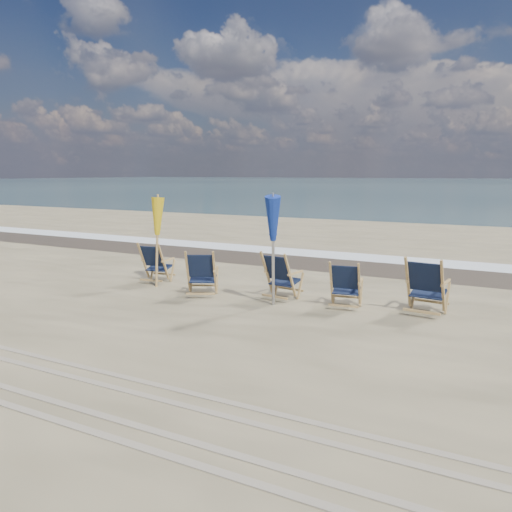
{
  "coord_description": "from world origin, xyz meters",
  "views": [
    {
      "loc": [
        4.65,
        -6.8,
        2.59
      ],
      "look_at": [
        0.0,
        2.2,
        0.9
      ],
      "focal_mm": 35.0,
      "sensor_mm": 36.0,
      "label": 1
    }
  ],
  "objects_px": {
    "beach_chair_0": "(164,264)",
    "beach_chair_3": "(359,286)",
    "beach_chair_1": "(215,274)",
    "umbrella_yellow": "(156,221)",
    "umbrella_blue": "(273,222)",
    "beach_chair_2": "(290,278)",
    "beach_chair_4": "(443,289)"
  },
  "relations": [
    {
      "from": "beach_chair_4",
      "to": "beach_chair_1",
      "type": "bearing_deg",
      "value": 12.6
    },
    {
      "from": "umbrella_blue",
      "to": "beach_chair_1",
      "type": "bearing_deg",
      "value": 172.05
    },
    {
      "from": "umbrella_blue",
      "to": "beach_chair_3",
      "type": "bearing_deg",
      "value": 21.18
    },
    {
      "from": "beach_chair_0",
      "to": "umbrella_yellow",
      "type": "bearing_deg",
      "value": 82.89
    },
    {
      "from": "beach_chair_1",
      "to": "beach_chair_2",
      "type": "relative_size",
      "value": 0.99
    },
    {
      "from": "beach_chair_0",
      "to": "beach_chair_4",
      "type": "relative_size",
      "value": 0.89
    },
    {
      "from": "beach_chair_0",
      "to": "umbrella_blue",
      "type": "relative_size",
      "value": 0.45
    },
    {
      "from": "beach_chair_0",
      "to": "beach_chair_1",
      "type": "xyz_separation_m",
      "value": [
        1.71,
        -0.5,
        0.01
      ]
    },
    {
      "from": "beach_chair_3",
      "to": "beach_chair_4",
      "type": "distance_m",
      "value": 1.48
    },
    {
      "from": "umbrella_yellow",
      "to": "beach_chair_1",
      "type": "bearing_deg",
      "value": -9.36
    },
    {
      "from": "beach_chair_4",
      "to": "umbrella_yellow",
      "type": "relative_size",
      "value": 0.55
    },
    {
      "from": "beach_chair_0",
      "to": "beach_chair_1",
      "type": "height_order",
      "value": "beach_chair_1"
    },
    {
      "from": "beach_chair_0",
      "to": "beach_chair_3",
      "type": "relative_size",
      "value": 1.04
    },
    {
      "from": "beach_chair_0",
      "to": "beach_chair_3",
      "type": "height_order",
      "value": "beach_chair_0"
    },
    {
      "from": "beach_chair_0",
      "to": "beach_chair_2",
      "type": "xyz_separation_m",
      "value": [
        3.29,
        -0.16,
        0.02
      ]
    },
    {
      "from": "umbrella_yellow",
      "to": "beach_chair_2",
      "type": "bearing_deg",
      "value": 0.96
    },
    {
      "from": "beach_chair_3",
      "to": "umbrella_blue",
      "type": "relative_size",
      "value": 0.43
    },
    {
      "from": "beach_chair_0",
      "to": "umbrella_yellow",
      "type": "height_order",
      "value": "umbrella_yellow"
    },
    {
      "from": "beach_chair_1",
      "to": "umbrella_blue",
      "type": "distance_m",
      "value": 1.88
    },
    {
      "from": "beach_chair_1",
      "to": "beach_chair_3",
      "type": "height_order",
      "value": "beach_chair_1"
    },
    {
      "from": "beach_chair_0",
      "to": "umbrella_blue",
      "type": "bearing_deg",
      "value": 161.29
    },
    {
      "from": "beach_chair_4",
      "to": "umbrella_yellow",
      "type": "xyz_separation_m",
      "value": [
        -6.16,
        -0.25,
        0.96
      ]
    },
    {
      "from": "umbrella_yellow",
      "to": "umbrella_blue",
      "type": "bearing_deg",
      "value": -8.72
    },
    {
      "from": "beach_chair_2",
      "to": "umbrella_yellow",
      "type": "relative_size",
      "value": 0.5
    },
    {
      "from": "beach_chair_3",
      "to": "umbrella_yellow",
      "type": "distance_m",
      "value": 4.81
    },
    {
      "from": "beach_chair_1",
      "to": "umbrella_yellow",
      "type": "bearing_deg",
      "value": -34.29
    },
    {
      "from": "beach_chair_0",
      "to": "beach_chair_1",
      "type": "bearing_deg",
      "value": 157.58
    },
    {
      "from": "beach_chair_1",
      "to": "umbrella_blue",
      "type": "height_order",
      "value": "umbrella_blue"
    },
    {
      "from": "beach_chair_1",
      "to": "umbrella_blue",
      "type": "relative_size",
      "value": 0.46
    },
    {
      "from": "beach_chair_4",
      "to": "umbrella_blue",
      "type": "height_order",
      "value": "umbrella_blue"
    },
    {
      "from": "beach_chair_2",
      "to": "umbrella_blue",
      "type": "bearing_deg",
      "value": 85.66
    },
    {
      "from": "beach_chair_1",
      "to": "umbrella_blue",
      "type": "xyz_separation_m",
      "value": [
        1.45,
        -0.2,
        1.17
      ]
    }
  ]
}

